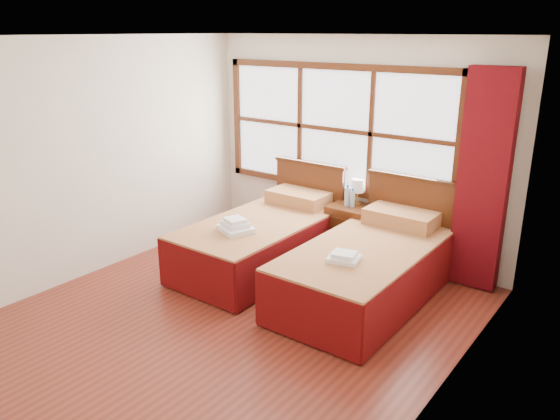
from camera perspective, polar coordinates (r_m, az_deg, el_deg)
The scene contains 15 objects.
floor at distance 5.38m, azimuth -5.03°, elevation -11.26°, with size 4.50×4.50×0.00m, color maroon.
ceiling at distance 4.68m, azimuth -5.96°, elevation 17.65°, with size 4.50×4.50×0.00m, color white.
wall_back at distance 6.66m, azimuth 7.68°, elevation 6.49°, with size 4.00×4.00×0.00m, color silver.
wall_left at distance 6.35m, azimuth -19.06°, elevation 5.07°, with size 4.50×4.50×0.00m, color silver.
wall_right at distance 3.88m, azimuth 17.10°, elevation -2.84°, with size 4.50×4.50×0.00m, color silver.
window at distance 6.71m, azimuth 5.71°, elevation 8.39°, with size 3.16×0.06×1.56m.
curtain at distance 5.96m, azimuth 20.46°, elevation 2.80°, with size 0.50×0.16×2.30m, color #630910.
bed_left at distance 6.38m, azimuth -1.69°, elevation -3.01°, with size 1.10×2.13×1.07m.
bed_right at distance 5.69m, azimuth 9.29°, elevation -5.91°, with size 1.13×2.19×1.10m.
nightstand at distance 6.64m, azimuth 7.31°, elevation -2.26°, with size 0.49×0.48×0.65m.
towels_left at distance 5.91m, azimuth -4.68°, elevation -1.70°, with size 0.44×0.42×0.15m.
towels_right at distance 5.16m, azimuth 6.72°, elevation -4.93°, with size 0.33×0.31×0.08m.
lamp at distance 6.57m, azimuth 8.12°, elevation 2.46°, with size 0.16×0.16×0.31m.
bottle_near at distance 6.51m, azimuth 7.04°, elevation 1.43°, with size 0.07×0.07×0.25m.
bottle_far at distance 6.48m, azimuth 7.58°, elevation 1.20°, with size 0.06×0.06×0.22m.
Camera 1 is at (3.15, -3.45, 2.65)m, focal length 35.00 mm.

